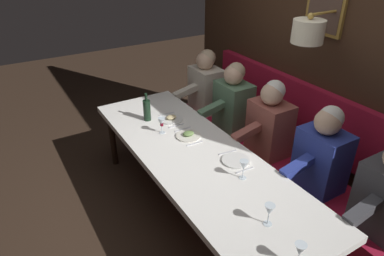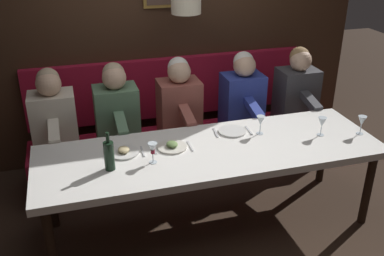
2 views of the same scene
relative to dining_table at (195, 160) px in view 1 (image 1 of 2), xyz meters
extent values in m
plane|color=#332319|center=(0.00, 0.00, -0.68)|extent=(12.00, 12.00, 0.00)
cube|color=white|center=(0.00, 0.00, 0.03)|extent=(0.90, 2.78, 0.06)
cylinder|color=black|center=(-0.35, 1.29, -0.34)|extent=(0.07, 0.07, 0.68)
cylinder|color=black|center=(0.35, 1.29, -0.34)|extent=(0.07, 0.07, 0.68)
cube|color=maroon|center=(0.89, 0.00, -0.45)|extent=(0.52, 2.98, 0.45)
cube|color=#382316|center=(1.48, 0.00, 0.77)|extent=(0.10, 4.18, 2.90)
cube|color=maroon|center=(1.39, 0.00, 0.09)|extent=(0.10, 2.98, 0.64)
cube|color=olive|center=(1.42, 0.03, 1.18)|extent=(0.04, 0.42, 0.52)
cube|color=#4C382D|center=(1.40, 0.03, 1.18)|extent=(0.01, 0.36, 0.46)
cylinder|color=#B78E3D|center=(1.25, -0.10, 1.16)|extent=(0.35, 0.02, 0.02)
cylinder|color=beige|center=(1.08, -0.10, 1.02)|extent=(0.28, 0.28, 0.20)
sphere|color=#B78E3D|center=(1.08, -0.10, 1.15)|extent=(0.06, 0.06, 0.06)
cube|color=#3D3D42|center=(0.60, -1.24, 0.09)|extent=(0.33, 0.09, 0.14)
cube|color=#283893|center=(0.89, -0.63, 0.05)|extent=(0.30, 0.40, 0.56)
sphere|color=#D1A889|center=(0.87, -0.63, 0.43)|extent=(0.22, 0.22, 0.22)
sphere|color=silver|center=(0.90, -0.63, 0.46)|extent=(0.20, 0.20, 0.20)
cube|color=#283893|center=(0.60, -0.63, 0.09)|extent=(0.33, 0.09, 0.14)
cube|color=#934C42|center=(0.89, 0.03, 0.05)|extent=(0.30, 0.40, 0.56)
sphere|color=#D1A889|center=(0.87, 0.03, 0.43)|extent=(0.22, 0.22, 0.22)
sphere|color=silver|center=(0.90, 0.03, 0.46)|extent=(0.20, 0.20, 0.20)
cube|color=#934C42|center=(0.60, 0.03, 0.09)|extent=(0.33, 0.09, 0.14)
cube|color=#567A5B|center=(0.89, 0.63, 0.05)|extent=(0.30, 0.40, 0.56)
sphere|color=#D1A889|center=(0.87, 0.63, 0.43)|extent=(0.22, 0.22, 0.22)
sphere|color=tan|center=(0.90, 0.63, 0.46)|extent=(0.20, 0.20, 0.20)
cube|color=#567A5B|center=(0.60, 0.63, 0.09)|extent=(0.33, 0.09, 0.14)
cube|color=beige|center=(0.89, 1.20, 0.05)|extent=(0.30, 0.40, 0.56)
sphere|color=#D1A889|center=(0.87, 1.20, 0.43)|extent=(0.22, 0.22, 0.22)
sphere|color=tan|center=(0.90, 1.20, 0.46)|extent=(0.20, 0.20, 0.20)
cube|color=beige|center=(0.60, 1.20, 0.09)|extent=(0.33, 0.09, 0.14)
cylinder|color=silver|center=(0.12, 0.68, 0.07)|extent=(0.24, 0.24, 0.01)
ellipsoid|color=#D1BC84|center=(0.12, 0.68, 0.09)|extent=(0.11, 0.09, 0.04)
cube|color=silver|center=(0.10, 0.54, 0.06)|extent=(0.17, 0.02, 0.01)
cube|color=silver|center=(0.14, 0.83, 0.06)|extent=(0.18, 0.02, 0.01)
cylinder|color=silver|center=(0.24, -0.27, 0.07)|extent=(0.24, 0.24, 0.01)
cube|color=silver|center=(0.22, -0.42, 0.06)|extent=(0.17, 0.02, 0.01)
cube|color=silver|center=(0.26, -0.13, 0.06)|extent=(0.18, 0.04, 0.01)
cylinder|color=silver|center=(0.10, 0.30, 0.07)|extent=(0.24, 0.24, 0.01)
ellipsoid|color=#668447|center=(0.10, 0.30, 0.09)|extent=(0.11, 0.09, 0.04)
cube|color=silver|center=(0.08, 0.15, 0.06)|extent=(0.17, 0.02, 0.01)
cube|color=silver|center=(0.12, 0.44, 0.06)|extent=(0.18, 0.02, 0.01)
cone|color=silver|center=(-0.10, -1.31, 0.18)|extent=(0.07, 0.07, 0.08)
cylinder|color=silver|center=(-0.03, -0.97, 0.06)|extent=(0.06, 0.06, 0.00)
cylinder|color=silver|center=(-0.03, -0.97, 0.10)|extent=(0.01, 0.01, 0.07)
cone|color=silver|center=(-0.03, -0.97, 0.18)|extent=(0.07, 0.07, 0.08)
cylinder|color=silver|center=(-0.08, 0.49, 0.06)|extent=(0.06, 0.06, 0.00)
cylinder|color=silver|center=(-0.08, 0.49, 0.10)|extent=(0.01, 0.01, 0.07)
cone|color=silver|center=(-0.08, 0.49, 0.18)|extent=(0.07, 0.07, 0.08)
cylinder|color=maroon|center=(-0.08, 0.49, 0.15)|extent=(0.03, 0.03, 0.03)
cylinder|color=silver|center=(0.14, -0.49, 0.06)|extent=(0.06, 0.06, 0.00)
cylinder|color=silver|center=(0.14, -0.49, 0.10)|extent=(0.01, 0.01, 0.07)
cone|color=silver|center=(0.14, -0.49, 0.18)|extent=(0.07, 0.07, 0.08)
cylinder|color=black|center=(-0.09, 0.81, 0.17)|extent=(0.08, 0.08, 0.22)
cylinder|color=black|center=(-0.09, 0.81, 0.32)|extent=(0.03, 0.03, 0.08)
camera|label=1|loc=(-1.34, -2.18, 1.75)|focal=32.40mm
camera|label=2|loc=(-2.95, 1.02, 1.74)|focal=41.36mm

